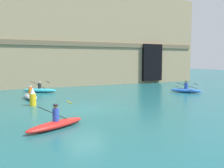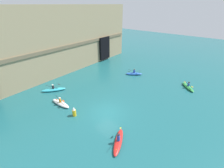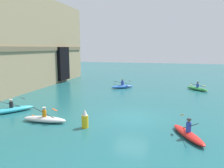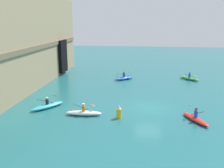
# 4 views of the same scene
# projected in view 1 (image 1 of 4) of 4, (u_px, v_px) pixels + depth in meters

# --- Properties ---
(ground_plane) EXTENTS (120.00, 120.00, 0.00)m
(ground_plane) POSITION_uv_depth(u_px,v_px,m) (85.00, 109.00, 16.47)
(ground_plane) COLOR #1E6066
(cliff_bluff) EXTENTS (38.61, 6.54, 11.78)m
(cliff_bluff) POSITION_uv_depth(u_px,v_px,m) (58.00, 39.00, 31.54)
(cliff_bluff) COLOR #9E8966
(cliff_bluff) RESTS_ON ground
(kayak_cyan) EXTENTS (3.33, 2.79, 1.17)m
(kayak_cyan) POSITION_uv_depth(u_px,v_px,m) (40.00, 90.00, 24.63)
(kayak_cyan) COLOR #33B2C6
(kayak_cyan) RESTS_ON ground
(kayak_red) EXTENTS (3.25, 2.07, 1.25)m
(kayak_red) POSITION_uv_depth(u_px,v_px,m) (56.00, 124.00, 11.75)
(kayak_red) COLOR red
(kayak_red) RESTS_ON ground
(kayak_blue) EXTENTS (2.43, 2.88, 1.18)m
(kayak_blue) POSITION_uv_depth(u_px,v_px,m) (186.00, 90.00, 24.44)
(kayak_blue) COLOR blue
(kayak_blue) RESTS_ON ground
(kayak_white) EXTENTS (0.95, 3.25, 1.10)m
(kayak_white) POSITION_uv_depth(u_px,v_px,m) (30.00, 96.00, 20.49)
(kayak_white) COLOR white
(kayak_white) RESTS_ON ground
(marker_buoy) EXTENTS (0.44, 0.44, 1.25)m
(marker_buoy) POSITION_uv_depth(u_px,v_px,m) (33.00, 97.00, 17.48)
(marker_buoy) COLOR yellow
(marker_buoy) RESTS_ON ground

